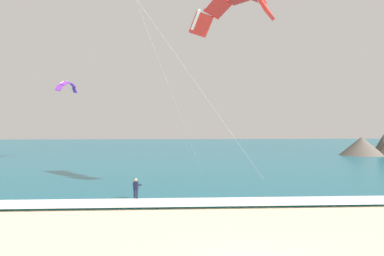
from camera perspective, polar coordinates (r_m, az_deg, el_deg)
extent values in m
cube|color=#146075|center=(86.80, -1.19, -3.09)|extent=(200.00, 120.00, 0.20)
cube|color=white|center=(28.29, 3.78, -10.35)|extent=(200.00, 2.99, 0.04)
ellipsoid|color=white|center=(29.69, -7.94, -10.22)|extent=(0.97, 1.46, 0.05)
cube|color=black|center=(29.90, -7.91, -10.06)|extent=(0.17, 0.12, 0.04)
cube|color=black|center=(29.45, -7.98, -10.22)|extent=(0.17, 0.12, 0.04)
cylinder|color=#191E38|center=(29.66, -8.12, -9.46)|extent=(0.14, 0.14, 0.84)
cylinder|color=#191E38|center=(29.57, -7.77, -9.49)|extent=(0.14, 0.14, 0.84)
cube|color=#191E38|center=(29.50, -7.94, -8.09)|extent=(0.39, 0.32, 0.60)
sphere|color=tan|center=(29.44, -7.95, -7.25)|extent=(0.22, 0.22, 0.22)
cylinder|color=#191E38|center=(29.72, -8.10, -7.93)|extent=(0.29, 0.50, 0.22)
cylinder|color=#191E38|center=(29.55, -7.49, -7.98)|extent=(0.29, 0.50, 0.22)
cylinder|color=black|center=(29.82, -7.59, -7.90)|extent=(0.52, 0.26, 0.04)
cube|color=#3F3F42|center=(29.64, -7.83, -8.48)|extent=(0.14, 0.12, 0.10)
cube|color=red|center=(33.69, 10.15, 16.61)|extent=(1.86, 2.40, 2.20)
cube|color=white|center=(33.31, 9.36, 17.45)|extent=(0.95, 1.20, 1.76)
cube|color=red|center=(38.45, 3.63, 16.67)|extent=(2.52, 2.31, 1.74)
cube|color=white|center=(38.12, 2.86, 17.38)|extent=(1.25, 1.63, 1.15)
cube|color=red|center=(38.95, 1.29, 14.40)|extent=(2.30, 1.67, 2.20)
cube|color=white|center=(38.62, 0.51, 15.07)|extent=(0.93, 1.15, 1.76)
cylinder|color=#B2B2B7|center=(30.66, 1.38, 5.19)|extent=(10.06, 2.05, 13.71)
cylinder|color=#B2B2B7|center=(33.65, -2.87, 4.77)|extent=(5.61, 8.28, 13.71)
cube|color=purple|center=(63.62, -18.27, 5.43)|extent=(1.05, 0.76, 1.07)
cube|color=white|center=(63.85, -18.52, 5.55)|extent=(0.34, 0.62, 0.88)
cube|color=purple|center=(64.22, -17.66, 6.01)|extent=(1.15, 1.11, 0.82)
cube|color=white|center=(64.44, -17.91, 6.13)|extent=(0.46, 0.89, 0.57)
cube|color=purple|center=(65.07, -17.03, 6.16)|extent=(1.17, 1.28, 0.39)
cube|color=white|center=(65.29, -17.28, 6.28)|extent=(0.51, 0.97, 0.13)
cube|color=purple|center=(65.97, -16.54, 5.87)|extent=(1.10, 1.30, 0.82)
cube|color=white|center=(66.19, -16.79, 5.98)|extent=(0.48, 0.90, 0.57)
cube|color=purple|center=(66.73, -16.29, 5.21)|extent=(0.96, 1.13, 1.07)
cube|color=white|center=(66.94, -16.53, 5.32)|extent=(0.37, 0.66, 0.88)
cone|color=#665B51|center=(76.00, 22.84, -2.44)|extent=(7.96, 7.96, 3.39)
cone|color=#47423D|center=(77.81, 25.45, -2.21)|extent=(4.26, 4.26, 3.86)
cone|color=#665B51|center=(76.66, 22.63, -2.49)|extent=(6.50, 6.50, 3.17)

